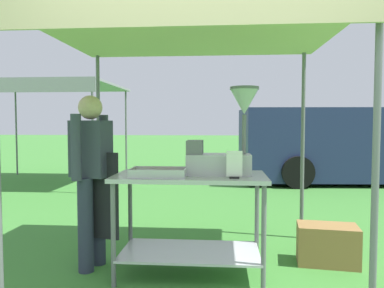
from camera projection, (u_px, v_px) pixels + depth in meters
name	position (u px, v px, depth m)	size (l,w,h in m)	color
ground_plane	(217.00, 186.00, 8.07)	(70.00, 70.00, 0.00)	#3D7F33
stall_canopy	(191.00, 36.00, 3.31)	(2.64, 2.27, 2.22)	slate
donut_cart	(190.00, 204.00, 3.29)	(1.32, 0.68, 0.90)	#B7B7BC
donut_tray	(159.00, 174.00, 3.15)	(0.47, 0.27, 0.07)	#B7B7BC
donut_fryer	(225.00, 144.00, 3.26)	(0.63, 0.28, 0.77)	#B7B7BC
menu_sign	(234.00, 167.00, 3.04)	(0.13, 0.05, 0.23)	black
vendor	(92.00, 172.00, 3.45)	(0.47, 0.54, 1.61)	#2D3347
supply_crate	(327.00, 245.00, 3.58)	(0.60, 0.40, 0.38)	olive
van_navy	(361.00, 144.00, 8.63)	(5.53, 2.33, 1.69)	navy
neighbour_tent	(46.00, 88.00, 8.34)	(3.14, 2.69, 2.23)	slate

